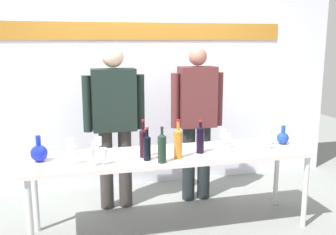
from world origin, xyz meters
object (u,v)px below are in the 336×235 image
at_px(wine_bottle_2, 200,139).
at_px(wine_glass_left_0, 98,142).
at_px(wine_glass_right_1, 268,134).
at_px(wine_bottle_3, 147,146).
at_px(wine_glass_right_0, 224,134).
at_px(wine_bottle_1, 178,142).
at_px(wine_bottle_4, 143,142).
at_px(wine_glass_left_3, 91,153).
at_px(wine_bottle_0, 162,147).
at_px(display_table, 172,159).
at_px(wine_glass_left_1, 70,143).
at_px(presenter_left, 114,117).
at_px(wine_glass_left_5, 103,153).
at_px(wine_glass_left_2, 73,152).
at_px(wine_glass_right_3, 270,140).
at_px(presenter_right, 197,115).
at_px(decanter_blue_left, 39,153).
at_px(wine_glass_right_2, 227,138).
at_px(wine_glass_left_4, 95,146).

relative_size(wine_bottle_2, wine_glass_left_0, 2.08).
bearing_deg(wine_glass_right_1, wine_bottle_2, -172.62).
height_order(wine_bottle_3, wine_glass_right_0, wine_bottle_3).
relative_size(wine_glass_left_0, wine_glass_right_1, 0.94).
relative_size(wine_bottle_1, wine_bottle_4, 1.02).
bearing_deg(wine_bottle_4, wine_glass_left_3, -162.21).
height_order(wine_bottle_0, wine_glass_left_0, wine_bottle_0).
bearing_deg(wine_bottle_3, wine_bottle_0, -41.38).
relative_size(display_table, wine_bottle_4, 7.65).
bearing_deg(wine_bottle_3, wine_glass_left_1, 154.50).
height_order(presenter_left, wine_bottle_0, presenter_left).
height_order(wine_glass_left_5, wine_glass_right_0, wine_glass_right_0).
bearing_deg(wine_bottle_0, wine_glass_left_2, 169.87).
xyz_separation_m(wine_bottle_0, wine_glass_right_3, (1.08, 0.16, -0.04)).
relative_size(presenter_right, wine_bottle_4, 4.99).
bearing_deg(wine_bottle_1, wine_glass_left_0, 152.82).
height_order(decanter_blue_left, wine_glass_left_1, decanter_blue_left).
height_order(wine_bottle_2, wine_glass_left_3, wine_bottle_2).
height_order(display_table, wine_glass_right_1, wine_glass_right_1).
relative_size(decanter_blue_left, wine_glass_right_2, 1.57).
xyz_separation_m(presenter_left, wine_glass_left_5, (-0.19, -0.82, -0.14)).
bearing_deg(display_table, presenter_right, 54.88).
bearing_deg(wine_bottle_2, wine_bottle_0, -154.21).
distance_m(presenter_left, wine_bottle_2, 0.99).
bearing_deg(wine_glass_left_3, display_table, 15.17).
distance_m(wine_bottle_0, wine_glass_right_1, 1.18).
distance_m(decanter_blue_left, wine_glass_right_2, 1.71).
bearing_deg(wine_bottle_3, wine_glass_left_4, 152.89).
bearing_deg(wine_glass_left_3, wine_glass_left_5, 8.07).
bearing_deg(wine_glass_left_1, wine_glass_right_1, -3.38).
bearing_deg(wine_glass_right_0, display_table, -166.00).
xyz_separation_m(wine_bottle_4, wine_glass_right_3, (1.20, -0.04, -0.05)).
relative_size(display_table, presenter_right, 1.53).
distance_m(wine_bottle_2, wine_bottle_4, 0.53).
relative_size(decanter_blue_left, wine_glass_left_1, 1.44).
relative_size(wine_glass_left_1, wine_glass_left_5, 1.11).
height_order(presenter_left, wine_glass_left_3, presenter_left).
xyz_separation_m(wine_bottle_0, wine_glass_right_2, (0.71, 0.29, -0.03)).
relative_size(wine_glass_left_3, wine_glass_left_5, 1.04).
xyz_separation_m(display_table, wine_bottle_0, (-0.15, -0.25, 0.19)).
bearing_deg(wine_glass_right_0, wine_bottle_3, -160.56).
xyz_separation_m(wine_glass_right_2, wine_glass_right_3, (0.37, -0.13, -0.01)).
distance_m(presenter_left, wine_bottle_4, 0.72).
bearing_deg(wine_glass_left_0, wine_bottle_0, -40.98).
height_order(wine_glass_left_1, wine_glass_right_3, wine_glass_left_1).
bearing_deg(wine_glass_left_0, wine_glass_right_1, -4.93).
distance_m(wine_bottle_1, wine_glass_left_5, 0.65).
height_order(wine_glass_left_0, wine_glass_right_0, wine_glass_right_0).
relative_size(wine_bottle_2, wine_glass_left_4, 2.25).
bearing_deg(wine_bottle_0, wine_bottle_2, 25.79).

